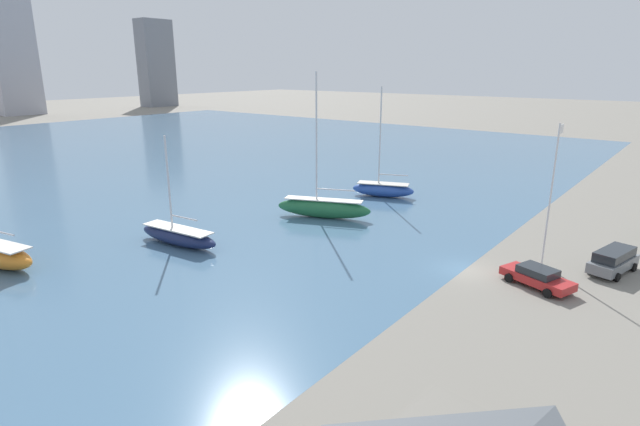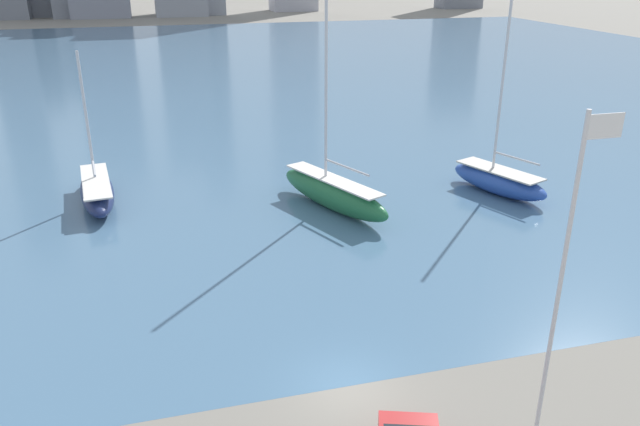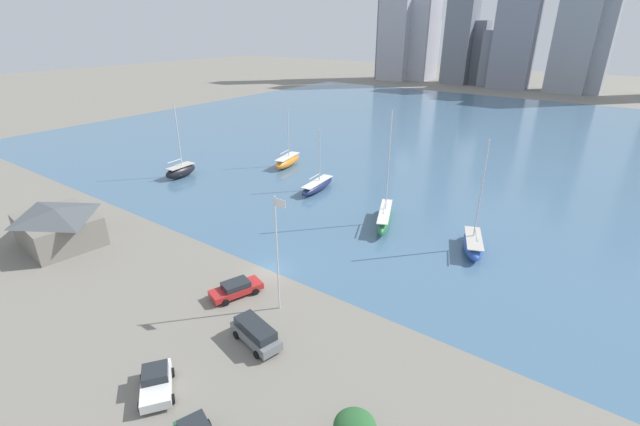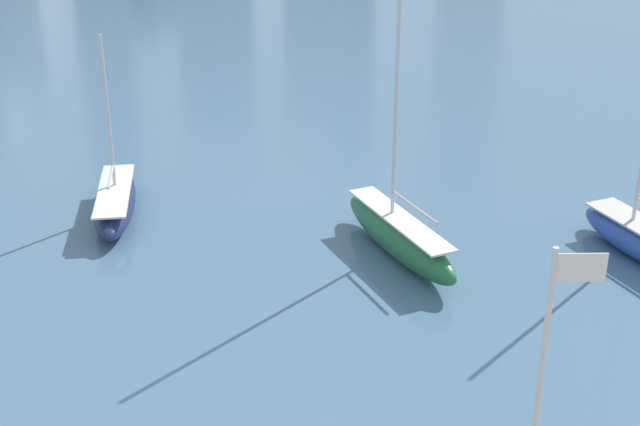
{
  "view_description": "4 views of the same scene",
  "coord_description": "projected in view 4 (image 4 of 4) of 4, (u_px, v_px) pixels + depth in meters",
  "views": [
    {
      "loc": [
        -35.61,
        -13.64,
        15.28
      ],
      "look_at": [
        0.49,
        14.8,
        1.92
      ],
      "focal_mm": 28.0,
      "sensor_mm": 36.0,
      "label": 1
    },
    {
      "loc": [
        -6.01,
        -18.43,
        15.1
      ],
      "look_at": [
        2.07,
        11.67,
        2.27
      ],
      "focal_mm": 35.0,
      "sensor_mm": 36.0,
      "label": 2
    },
    {
      "loc": [
        27.77,
        -29.05,
        24.5
      ],
      "look_at": [
        -0.49,
        9.88,
        3.17
      ],
      "focal_mm": 24.0,
      "sensor_mm": 36.0,
      "label": 3
    },
    {
      "loc": [
        -0.35,
        -21.51,
        19.88
      ],
      "look_at": [
        0.51,
        12.26,
        4.71
      ],
      "focal_mm": 50.0,
      "sensor_mm": 36.0,
      "label": 4
    }
  ],
  "objects": [
    {
      "name": "harbor_water",
      "position": [
        301.0,
        25.0,
        91.6
      ],
      "size": [
        180.0,
        140.0,
        0.0
      ],
      "color": "#476B89",
      "rests_on": "ground_plane"
    },
    {
      "name": "sailboat_blue",
      "position": [
        639.0,
        237.0,
        43.56
      ],
      "size": [
        4.84,
        7.88,
        13.25
      ],
      "rotation": [
        0.0,
        0.0,
        0.37
      ],
      "color": "#284CA8",
      "rests_on": "harbor_water"
    },
    {
      "name": "sailboat_navy",
      "position": [
        115.0,
        202.0,
        47.76
      ],
      "size": [
        3.02,
        9.13,
        9.77
      ],
      "rotation": [
        0.0,
        0.0,
        0.11
      ],
      "color": "#19234C",
      "rests_on": "harbor_water"
    },
    {
      "name": "sailboat_green",
      "position": [
        399.0,
        235.0,
        43.37
      ],
      "size": [
        5.55,
        9.96,
        15.0
      ],
      "rotation": [
        0.0,
        0.0,
        0.4
      ],
      "color": "#236B3D",
      "rests_on": "harbor_water"
    }
  ]
}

